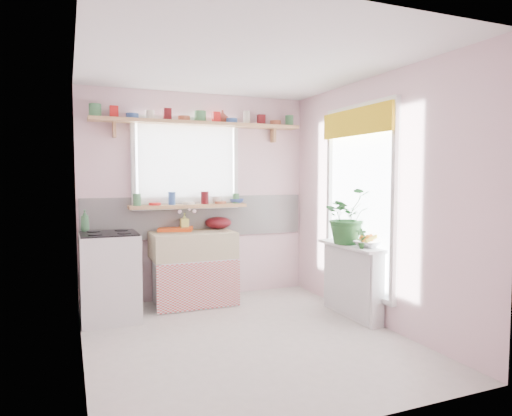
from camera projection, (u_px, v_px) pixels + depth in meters
name	position (u px, v px, depth m)	size (l,w,h in m)	color
room	(272.00, 187.00, 5.15)	(3.20, 3.20, 3.20)	silver
sink_unit	(193.00, 268.00, 5.31)	(0.95, 0.65, 1.11)	white
cooker	(110.00, 276.00, 4.72)	(0.58, 0.58, 0.93)	white
radiator_ledge	(352.00, 279.00, 4.86)	(0.22, 0.95, 0.78)	white
windowsill	(189.00, 206.00, 5.43)	(1.40, 0.22, 0.04)	tan
pine_shelf	(200.00, 124.00, 5.41)	(2.52, 0.24, 0.04)	tan
shelf_crockery	(199.00, 117.00, 5.40)	(2.47, 0.11, 0.12)	#3F7F4C
sill_crockery	(187.00, 200.00, 5.42)	(1.35, 0.11, 0.12)	#3F7F4C
dish_tray	(176.00, 229.00, 5.41)	(0.39, 0.29, 0.04)	#FE5116
colander	(218.00, 223.00, 5.61)	(0.33, 0.33, 0.15)	#570F16
jade_plant	(347.00, 216.00, 4.85)	(0.54, 0.46, 0.60)	#245C28
fruit_bowl	(368.00, 244.00, 4.63)	(0.27, 0.27, 0.07)	silver
herb_pot	(361.00, 238.00, 4.53)	(0.11, 0.07, 0.21)	#275C24
soap_bottle_sink	(184.00, 222.00, 5.45)	(0.09, 0.10, 0.21)	#E1EE6A
sill_cup	(217.00, 200.00, 5.60)	(0.11, 0.11, 0.09)	beige
sill_bowl	(237.00, 201.00, 5.69)	(0.17, 0.17, 0.05)	#2F4999
shelf_vase	(223.00, 117.00, 5.57)	(0.15, 0.15, 0.16)	brown
cooker_bottle	(85.00, 220.00, 4.80)	(0.09, 0.09, 0.23)	#3B7648
fruit	(368.00, 238.00, 4.63)	(0.20, 0.14, 0.10)	orange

